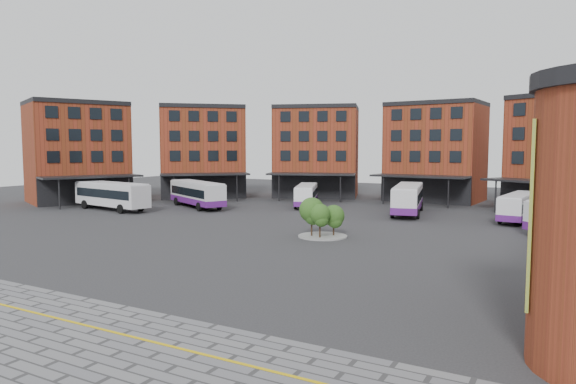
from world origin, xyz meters
The scene contains 9 objects.
ground centered at (0.00, 0.00, 0.00)m, with size 160.00×160.00×0.00m, color #28282B.
yellow_line centered at (2.00, -14.00, 0.03)m, with size 26.00×0.15×0.02m, color gold.
main_building centered at (-4.77, 38.25, 7.23)m, with size 94.14×42.48×14.60m.
tree_island centered at (1.98, 11.65, 1.95)m, with size 4.40×4.40×3.56m.
bus_a centered at (-29.91, 16.71, 2.09)m, with size 12.77×4.76×3.53m.
bus_b centered at (-22.23, 24.22, 1.87)m, with size 12.15×8.26×3.46m.
bus_c centered at (-10.12, 32.53, 1.58)m, with size 6.14×10.49×2.92m.
bus_d centered at (4.23, 31.16, 1.90)m, with size 5.32×12.75×3.50m.
bus_e centered at (16.46, 31.23, 1.61)m, with size 3.56×10.77×2.98m.
Camera 1 is at (21.35, -29.16, 8.00)m, focal length 32.00 mm.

